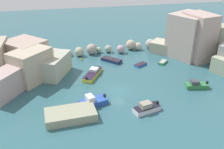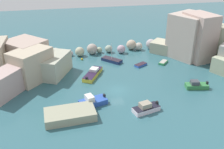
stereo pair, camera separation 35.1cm
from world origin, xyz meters
TOP-DOWN VIEW (x-y plane):
  - cove_water at (0.00, 0.00)m, footprint 160.00×160.00m
  - cliff_headland_left at (-21.50, 10.56)m, footprint 27.74×21.22m
  - cliff_headland_right at (24.90, 12.30)m, footprint 24.48×25.59m
  - rock_breakwater at (4.57, 20.54)m, footprint 30.84×4.53m
  - stone_dock at (-9.55, -7.12)m, footprint 8.36×4.84m
  - channel_buoy at (-5.21, 16.70)m, footprint 0.51×0.51m
  - moored_boat_0 at (8.04, 10.36)m, footprint 3.34×2.72m
  - moored_boat_1 at (-5.43, -3.85)m, footprint 5.25×3.63m
  - moored_boat_2 at (-3.78, 7.44)m, footprint 5.23×7.10m
  - moored_boat_3 at (1.85, 14.24)m, footprint 4.92×5.03m
  - moored_boat_4 at (13.83, 10.62)m, footprint 3.00×3.03m
  - moored_boat_5 at (3.12, -7.83)m, footprint 4.96×3.00m
  - moored_boat_6 at (-13.36, 11.32)m, footprint 4.52×4.01m
  - moored_boat_7 at (15.49, -2.19)m, footprint 4.58×2.59m

SIDE VIEW (x-z plane):
  - cove_water at x=0.00m, z-range 0.00..0.00m
  - channel_buoy at x=-5.21m, z-range 0.00..0.51m
  - moored_boat_0 at x=8.04m, z-range 0.00..0.51m
  - moored_boat_4 at x=13.83m, z-range -0.01..0.52m
  - moored_boat_6 at x=-13.36m, z-range 0.00..0.64m
  - moored_boat_3 at x=1.85m, z-range -1.97..2.76m
  - moored_boat_2 at x=-3.78m, z-range -0.20..1.25m
  - moored_boat_7 at x=15.49m, z-range -0.21..1.40m
  - moored_boat_1 at x=-5.43m, z-range -0.33..1.62m
  - moored_boat_5 at x=3.12m, z-range -0.23..1.52m
  - stone_dock at x=-9.55m, z-range 0.00..1.41m
  - rock_breakwater at x=4.57m, z-range -0.18..2.60m
  - cliff_headland_left at x=-21.50m, z-range -0.63..6.55m
  - cliff_headland_right at x=24.90m, z-range -1.79..9.52m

